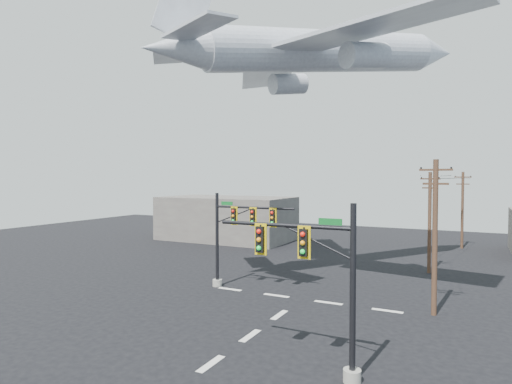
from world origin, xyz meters
The scene contains 10 objects.
ground centered at (0.00, 0.00, 0.00)m, with size 120.00×120.00×0.00m, color black.
lane_markings centered at (0.00, 5.33, 0.01)m, with size 14.00×21.20×0.01m.
signal_mast_near centered at (5.01, 1.17, 4.10)m, with size 6.83×0.85×7.69m.
signal_mast_far centered at (-5.73, 12.31, 4.25)m, with size 7.04×0.83×7.53m.
utility_pole_a centered at (8.79, 12.46, 5.19)m, with size 1.99×0.33×9.92m.
utility_pole_b centered at (7.43, 25.17, 4.85)m, with size 1.78×0.83×9.27m.
utility_pole_c centered at (9.82, 41.51, 4.94)m, with size 1.93×0.32×9.45m.
power_lines centered at (8.40, 27.00, 8.77)m, with size 4.12×29.06×0.26m.
airliner centered at (-0.18, 17.53, 19.09)m, with size 24.75×27.25×8.02m.
building_left centered at (-20.00, 35.00, 3.00)m, with size 18.00×10.00×6.00m, color #635F57.
Camera 1 is at (10.85, -16.71, 8.80)m, focal length 30.00 mm.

